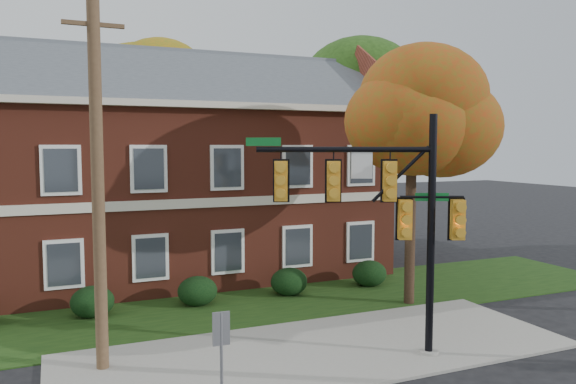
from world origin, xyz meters
name	(u,v)px	position (x,y,z in m)	size (l,w,h in m)	color
ground	(338,365)	(0.00, 0.00, 0.00)	(120.00, 120.00, 0.00)	black
sidewalk	(320,351)	(0.00, 1.00, 0.04)	(14.00, 5.00, 0.08)	gray
grass_strip	(258,304)	(0.00, 6.00, 0.02)	(30.00, 6.00, 0.04)	#193811
apartment_building	(167,161)	(-2.00, 11.95, 4.99)	(18.80, 8.80, 9.74)	maroon
hedge_left	(92,302)	(-5.50, 6.70, 0.53)	(1.40, 1.26, 1.05)	black
hedge_center	(197,291)	(-2.00, 6.70, 0.53)	(1.40, 1.26, 1.05)	black
hedge_right	(289,282)	(1.50, 6.70, 0.53)	(1.40, 1.26, 1.05)	black
hedge_far_right	(369,273)	(5.00, 6.70, 0.53)	(1.40, 1.26, 1.05)	black
tree_near_right	(420,115)	(5.22, 3.87, 6.67)	(4.50, 4.25, 8.58)	black
tree_right_rear	(381,98)	(9.31, 12.81, 8.12)	(6.30, 5.95, 10.62)	black
tree_far_rear	(163,88)	(-0.66, 19.79, 8.84)	(6.84, 6.46, 11.52)	black
traffic_signal	(387,208)	(1.50, 0.11, 4.00)	(5.32, 2.53, 6.44)	gray
utility_pole	(98,185)	(-5.58, 2.00, 4.67)	(1.44, 0.31, 9.22)	brown
sign_post	(221,350)	(-3.66, -2.00, 1.62)	(0.35, 0.07, 2.39)	slate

